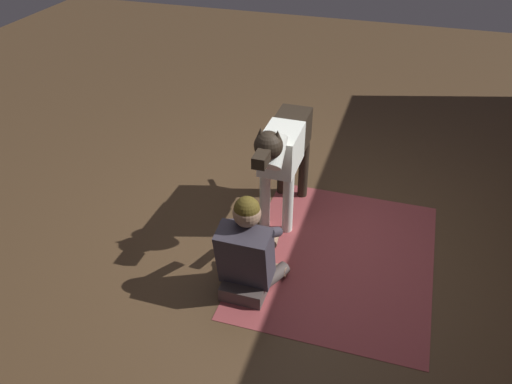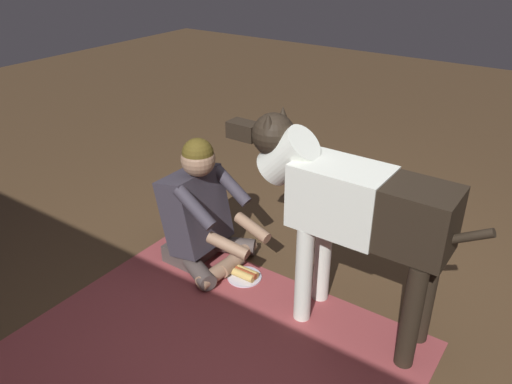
# 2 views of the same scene
# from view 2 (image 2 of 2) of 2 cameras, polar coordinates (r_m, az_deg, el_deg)

# --- Properties ---
(ground_plane) EXTENTS (13.95, 13.95, 0.00)m
(ground_plane) POSITION_cam_2_polar(r_m,az_deg,el_deg) (2.86, 4.22, -15.72)
(ground_plane) COLOR #4E3722
(area_rug) EXTENTS (1.97, 1.57, 0.01)m
(area_rug) POSITION_cam_2_polar(r_m,az_deg,el_deg) (2.75, -5.12, -17.76)
(area_rug) COLOR #943D3F
(area_rug) RESTS_ON ground
(person_sitting_on_floor) EXTENTS (0.67, 0.58, 0.86)m
(person_sitting_on_floor) POSITION_cam_2_polar(r_m,az_deg,el_deg) (3.22, -6.16, -2.48)
(person_sitting_on_floor) COLOR #4A403C
(person_sitting_on_floor) RESTS_ON ground
(large_dog) EXTENTS (1.42, 0.31, 1.15)m
(large_dog) POSITION_cam_2_polar(r_m,az_deg,el_deg) (2.57, 10.56, -1.54)
(large_dog) COLOR silver
(large_dog) RESTS_ON ground
(hot_dog_on_plate) EXTENTS (0.22, 0.22, 0.06)m
(hot_dog_on_plate) POSITION_cam_2_polar(r_m,az_deg,el_deg) (3.23, -1.32, -9.27)
(hot_dog_on_plate) COLOR silver
(hot_dog_on_plate) RESTS_ON ground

